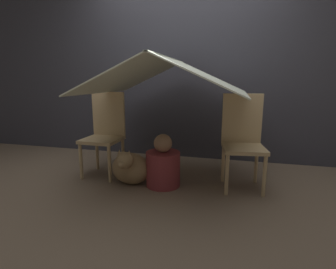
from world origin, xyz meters
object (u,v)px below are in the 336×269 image
(chair_right, at_px, (243,138))
(person_front, at_px, (163,166))
(chair_left, at_px, (105,131))
(dog, at_px, (130,167))

(chair_right, xyz_separation_m, person_front, (-0.78, -0.20, -0.29))
(chair_right, bearing_deg, person_front, -174.11)
(person_front, bearing_deg, chair_left, 165.11)
(person_front, relative_size, dog, 1.32)
(person_front, height_order, dog, person_front)
(chair_right, xyz_separation_m, dog, (-1.11, -0.26, -0.31))
(chair_left, height_order, chair_right, same)
(person_front, bearing_deg, dog, -168.67)
(chair_left, bearing_deg, dog, -32.36)
(dog, bearing_deg, person_front, 11.33)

